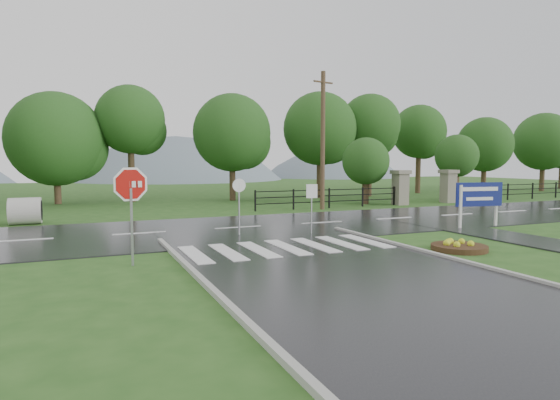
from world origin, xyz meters
name	(u,v)px	position (x,y,z in m)	size (l,w,h in m)	color
ground	(378,287)	(0.00, 0.00, 0.00)	(120.00, 120.00, 0.00)	#28521B
main_road	(238,228)	(0.00, 10.00, 0.00)	(90.00, 8.00, 0.04)	black
walkway	(504,237)	(8.50, 4.00, 0.00)	(2.20, 11.00, 0.04)	#2B2B2D
crosswalk	(287,247)	(0.00, 5.00, 0.06)	(6.50, 2.80, 0.02)	silver
pillar_west	(400,187)	(13.00, 16.00, 1.18)	(1.00, 1.00, 2.24)	gray
pillar_east	(448,185)	(17.00, 16.00, 1.18)	(1.00, 1.00, 2.24)	gray
fence_west	(329,196)	(7.75, 16.00, 0.72)	(9.58, 0.08, 1.20)	black
fence_east	(556,188)	(27.75, 16.00, 0.74)	(20.58, 0.08, 1.20)	black
hills	(149,280)	(3.49, 65.00, -15.54)	(102.00, 48.00, 48.00)	slate
treeline	(189,201)	(1.00, 24.00, 0.00)	(83.20, 5.20, 10.00)	#1A4515
stop_sign	(131,193)	(-4.83, 4.45, 1.96)	(1.24, 0.27, 2.84)	#939399
estate_billboard	(479,197)	(9.42, 6.14, 1.33)	(2.18, 0.44, 1.93)	silver
flower_bed	(459,246)	(4.92, 2.61, 0.13)	(1.73, 1.73, 0.35)	#332111
reg_sign_small	(312,199)	(2.06, 7.27, 1.40)	(0.43, 0.12, 1.95)	#939399
reg_sign_round	(239,200)	(-0.57, 8.12, 1.38)	(0.50, 0.08, 2.17)	#939399
utility_pole_east	(323,140)	(7.01, 15.50, 4.05)	(1.40, 0.41, 7.97)	#473523
entrance_tree_left	(366,161)	(11.33, 17.50, 2.81)	(3.10, 3.10, 4.38)	#3D2B1C
entrance_tree_right	(457,156)	(19.12, 17.50, 3.19)	(3.07, 3.07, 4.75)	#3D2B1C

